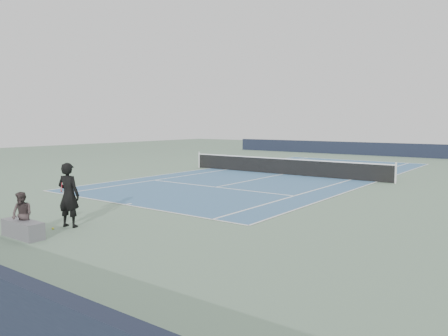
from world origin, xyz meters
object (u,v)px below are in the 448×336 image
Objects in this scene: tennis_net at (283,166)px; tennis_ball at (53,228)px; spectator_bench at (22,222)px; tennis_player at (69,195)px.

tennis_net is 189.93× the size of tennis_ball.
spectator_bench is at bearing -85.21° from tennis_net.
tennis_player is at bearing 91.86° from spectator_bench.
tennis_net is at bearing 95.06° from tennis_player.
tennis_player is 1.27× the size of spectator_bench.
tennis_player is 1.04m from tennis_ball.
tennis_net is 15.18m from tennis_player.
tennis_net reaches higher than tennis_ball.
tennis_ball is (-0.09, -0.49, -0.91)m from tennis_player.
tennis_player is at bearing -84.94° from tennis_net.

